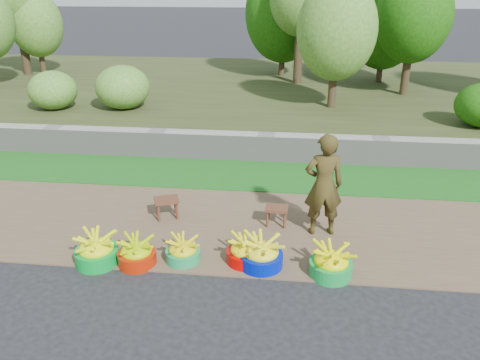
# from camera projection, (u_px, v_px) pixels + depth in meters

# --- Properties ---
(ground_plane) EXTENTS (120.00, 120.00, 0.00)m
(ground_plane) POSITION_uv_depth(u_px,v_px,m) (246.00, 278.00, 5.74)
(ground_plane) COLOR #222326
(ground_plane) RESTS_ON ground
(dirt_shoulder) EXTENTS (80.00, 2.50, 0.02)m
(dirt_shoulder) POSITION_uv_depth(u_px,v_px,m) (254.00, 228.00, 6.87)
(dirt_shoulder) COLOR brown
(dirt_shoulder) RESTS_ON ground
(grass_verge) EXTENTS (80.00, 1.50, 0.04)m
(grass_verge) POSITION_uv_depth(u_px,v_px,m) (263.00, 175.00, 8.70)
(grass_verge) COLOR #195D19
(grass_verge) RESTS_ON ground
(retaining_wall) EXTENTS (80.00, 0.35, 0.55)m
(retaining_wall) POSITION_uv_depth(u_px,v_px,m) (266.00, 147.00, 9.37)
(retaining_wall) COLOR gray
(retaining_wall) RESTS_ON ground
(earth_bank) EXTENTS (80.00, 10.00, 0.50)m
(earth_bank) POSITION_uv_depth(u_px,v_px,m) (276.00, 94.00, 13.86)
(earth_bank) COLOR #353D1C
(earth_bank) RESTS_ON ground
(vegetation) EXTENTS (32.91, 8.17, 4.29)m
(vegetation) POSITION_uv_depth(u_px,v_px,m) (76.00, 10.00, 12.82)
(vegetation) COLOR #342818
(vegetation) RESTS_ON earth_bank
(basin_a) EXTENTS (0.56, 0.56, 0.42)m
(basin_a) POSITION_uv_depth(u_px,v_px,m) (96.00, 251.00, 5.98)
(basin_a) COLOR #048F2B
(basin_a) RESTS_ON ground
(basin_b) EXTENTS (0.49, 0.49, 0.37)m
(basin_b) POSITION_uv_depth(u_px,v_px,m) (137.00, 253.00, 5.96)
(basin_b) COLOR #A21C05
(basin_b) RESTS_ON ground
(basin_c) EXTENTS (0.45, 0.45, 0.34)m
(basin_c) POSITION_uv_depth(u_px,v_px,m) (183.00, 251.00, 6.03)
(basin_c) COLOR #1A9050
(basin_c) RESTS_ON ground
(basin_d) EXTENTS (0.49, 0.49, 0.37)m
(basin_d) POSITION_uv_depth(u_px,v_px,m) (246.00, 252.00, 5.99)
(basin_d) COLOR #BA0300
(basin_d) RESTS_ON ground
(basin_e) EXTENTS (0.56, 0.56, 0.41)m
(basin_e) POSITION_uv_depth(u_px,v_px,m) (261.00, 254.00, 5.90)
(basin_e) COLOR #0014A9
(basin_e) RESTS_ON ground
(basin_f) EXTENTS (0.53, 0.53, 0.40)m
(basin_f) POSITION_uv_depth(u_px,v_px,m) (331.00, 263.00, 5.73)
(basin_f) COLOR #118E37
(basin_f) RESTS_ON ground
(stool_left) EXTENTS (0.44, 0.39, 0.32)m
(stool_left) POSITION_uv_depth(u_px,v_px,m) (167.00, 203.00, 7.06)
(stool_left) COLOR #512C1C
(stool_left) RESTS_ON dirt_shoulder
(stool_right) EXTENTS (0.34, 0.27, 0.29)m
(stool_right) POSITION_uv_depth(u_px,v_px,m) (277.00, 211.00, 6.86)
(stool_right) COLOR #512C1C
(stool_right) RESTS_ON dirt_shoulder
(vendor_woman) EXTENTS (0.59, 0.43, 1.49)m
(vendor_woman) POSITION_uv_depth(u_px,v_px,m) (324.00, 185.00, 6.45)
(vendor_woman) COLOR black
(vendor_woman) RESTS_ON dirt_shoulder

